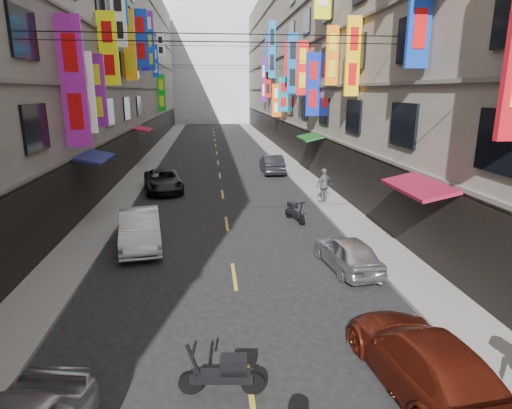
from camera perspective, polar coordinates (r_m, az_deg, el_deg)
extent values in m
cube|color=slate|center=(38.26, -14.14, 5.37)|extent=(2.00, 90.00, 0.12)
cube|color=slate|center=(38.48, 3.93, 5.84)|extent=(2.00, 90.00, 0.12)
cube|color=gray|center=(39.22, -24.26, 18.64)|extent=(10.00, 90.00, 19.00)
cube|color=black|center=(38.20, -15.70, 7.44)|extent=(0.12, 85.50, 3.00)
cube|color=#66635E|center=(38.03, -15.87, 9.98)|extent=(0.16, 90.00, 0.14)
cube|color=#66635E|center=(37.92, -16.22, 14.79)|extent=(0.16, 90.00, 0.14)
cube|color=#66635E|center=(38.08, -16.59, 19.60)|extent=(0.16, 90.00, 0.14)
cube|color=#66635E|center=(38.51, -16.97, 24.33)|extent=(0.16, 90.00, 0.14)
cube|color=gray|center=(39.66, 13.27, 19.45)|extent=(10.00, 90.00, 19.00)
cube|color=black|center=(38.46, 5.37, 7.97)|extent=(0.12, 85.50, 3.00)
cube|color=#66635E|center=(38.29, 5.42, 10.49)|extent=(0.16, 90.00, 0.14)
cube|color=#66635E|center=(38.18, 5.54, 15.29)|extent=(0.16, 90.00, 0.14)
cube|color=#66635E|center=(38.34, 5.67, 20.07)|extent=(0.16, 90.00, 0.14)
cube|color=#66635E|center=(38.77, 5.80, 24.79)|extent=(0.16, 90.00, 0.14)
cube|color=#ACB3C0|center=(87.55, -6.04, 18.03)|extent=(18.00, 8.00, 22.00)
cube|color=#8E1987|center=(20.39, -23.15, 14.71)|extent=(1.04, 0.18, 5.45)
cylinder|color=black|center=(20.40, -23.29, 14.69)|extent=(1.14, 0.08, 0.08)
cube|color=white|center=(22.23, -21.85, 13.63)|extent=(0.87, 0.18, 3.71)
cylinder|color=black|center=(22.24, -21.98, 13.62)|extent=(0.97, 0.08, 0.08)
cube|color=#FDB50D|center=(23.09, 12.77, 18.66)|extent=(0.73, 0.18, 3.82)
cylinder|color=black|center=(23.11, 12.90, 18.65)|extent=(0.83, 0.08, 0.08)
cube|color=#721679|center=(24.32, -20.47, 14.01)|extent=(0.92, 0.18, 3.67)
cylinder|color=black|center=(24.33, -20.59, 14.00)|extent=(1.02, 0.08, 0.08)
cube|color=orange|center=(26.73, 10.09, 18.94)|extent=(0.73, 0.18, 3.31)
cylinder|color=black|center=(26.74, 10.20, 18.93)|extent=(0.83, 0.08, 0.08)
cube|color=#E2F20C|center=(27.66, -19.07, 19.04)|extent=(1.06, 0.18, 4.09)
cylinder|color=black|center=(27.67, -19.18, 19.03)|extent=(1.16, 0.08, 0.08)
cube|color=#0E22AB|center=(30.62, 7.58, 15.56)|extent=(0.91, 0.18, 4.20)
cylinder|color=black|center=(30.64, 7.67, 15.56)|extent=(1.01, 0.08, 0.08)
cube|color=white|center=(32.11, -17.86, 22.74)|extent=(0.91, 0.18, 3.81)
cylinder|color=black|center=(32.12, -17.95, 22.73)|extent=(1.01, 0.08, 0.08)
cube|color=red|center=(34.18, 6.20, 17.61)|extent=(0.88, 0.18, 3.95)
cylinder|color=black|center=(34.19, 6.29, 17.61)|extent=(0.98, 0.08, 0.08)
cube|color=#F49E0D|center=(35.55, -16.49, 19.68)|extent=(0.87, 0.18, 5.07)
cylinder|color=black|center=(35.56, -16.57, 19.67)|extent=(0.97, 0.08, 0.08)
cube|color=#0E57AC|center=(38.04, 4.89, 18.17)|extent=(0.90, 0.18, 4.92)
cylinder|color=black|center=(38.05, 4.97, 18.17)|extent=(1.00, 0.08, 0.08)
cube|color=#0E32AD|center=(40.16, -15.12, 20.61)|extent=(1.26, 0.18, 4.64)
cylinder|color=black|center=(40.17, -15.20, 20.61)|extent=(1.36, 0.08, 0.08)
cube|color=red|center=(40.59, 4.31, 18.83)|extent=(0.74, 0.18, 2.93)
cylinder|color=black|center=(40.59, 4.38, 18.82)|extent=(0.84, 0.08, 0.08)
cube|color=#0C7892|center=(42.17, 3.65, 14.42)|extent=(0.94, 0.18, 3.16)
cylinder|color=black|center=(42.17, 3.71, 14.42)|extent=(1.04, 0.08, 0.08)
cube|color=#2511CC|center=(43.79, -14.64, 19.15)|extent=(0.77, 0.18, 3.47)
cylinder|color=black|center=(43.80, -14.71, 19.14)|extent=(0.87, 0.08, 0.08)
cube|color=#0F38AF|center=(46.28, -14.03, 19.36)|extent=(1.05, 0.18, 3.84)
cylinder|color=black|center=(46.29, -14.09, 19.36)|extent=(1.15, 0.08, 0.08)
cube|color=#FA5C0D|center=(46.03, 2.76, 13.68)|extent=(0.98, 0.18, 3.36)
cylinder|color=black|center=(46.03, 2.83, 13.68)|extent=(1.08, 0.08, 0.08)
cube|color=#731A90|center=(47.65, -14.06, 21.30)|extent=(0.91, 0.18, 4.16)
cylinder|color=black|center=(47.65, -14.12, 21.30)|extent=(1.01, 0.08, 0.08)
cube|color=#0E69AE|center=(50.38, 2.15, 19.91)|extent=(0.82, 0.18, 6.04)
cylinder|color=black|center=(50.39, 2.21, 19.90)|extent=(0.92, 0.08, 0.08)
cube|color=#0E39AC|center=(52.27, -13.29, 18.10)|extent=(0.70, 0.18, 3.44)
cylinder|color=black|center=(52.28, -13.34, 18.09)|extent=(0.80, 0.08, 0.08)
cube|color=#0F3CB3|center=(52.42, 1.74, 19.58)|extent=(0.93, 0.18, 4.27)
cylinder|color=black|center=(52.42, 1.80, 19.58)|extent=(1.03, 0.08, 0.08)
cube|color=red|center=(53.58, 1.58, 16.08)|extent=(0.79, 0.18, 3.70)
cylinder|color=black|center=(53.59, 1.64, 16.08)|extent=(0.89, 0.08, 0.08)
cube|color=#0D8F17|center=(55.59, -12.50, 14.33)|extent=(0.97, 0.18, 4.45)
cylinder|color=black|center=(55.60, -12.56, 14.32)|extent=(1.07, 0.08, 0.08)
cube|color=white|center=(58.30, -12.60, 20.05)|extent=(0.93, 0.18, 2.71)
cylinder|color=black|center=(58.31, -12.65, 20.04)|extent=(1.03, 0.08, 0.08)
cube|color=#50167E|center=(58.02, 1.03, 16.17)|extent=(0.66, 0.18, 5.38)
cylinder|color=black|center=(58.03, 1.09, 16.17)|extent=(0.76, 0.08, 0.08)
cube|color=maroon|center=(15.45, 20.96, 2.35)|extent=(1.39, 3.20, 0.41)
cube|color=navy|center=(22.34, -20.75, 5.98)|extent=(1.39, 3.20, 0.41)
cube|color=#15511A|center=(30.39, 7.25, 8.94)|extent=(1.39, 3.20, 0.41)
cube|color=maroon|center=(37.95, -14.88, 9.73)|extent=(1.39, 3.20, 0.41)
cylinder|color=black|center=(17.55, -4.13, 21.76)|extent=(14.00, 0.04, 0.04)
cylinder|color=black|center=(31.59, -5.23, 20.84)|extent=(14.00, 0.04, 0.04)
cylinder|color=black|center=(45.48, -5.59, 17.98)|extent=(14.00, 0.04, 0.04)
cube|color=gold|center=(9.61, -0.60, -24.39)|extent=(0.12, 2.20, 0.01)
cube|color=gold|center=(14.74, -2.92, -9.51)|extent=(0.12, 2.20, 0.01)
cube|color=gold|center=(20.35, -3.93, -2.55)|extent=(0.12, 2.20, 0.01)
cube|color=gold|center=(26.14, -4.48, 1.38)|extent=(0.12, 2.20, 0.01)
cube|color=gold|center=(32.00, -4.84, 3.87)|extent=(0.12, 2.20, 0.01)
cube|color=gold|center=(37.91, -5.08, 5.59)|extent=(0.12, 2.20, 0.01)
cube|color=gold|center=(43.84, -5.26, 6.85)|extent=(0.12, 2.20, 0.01)
cube|color=gold|center=(49.79, -5.40, 7.80)|extent=(0.12, 2.20, 0.01)
cube|color=gold|center=(55.75, -5.51, 8.55)|extent=(0.12, 2.20, 0.01)
cube|color=gold|center=(61.71, -5.60, 9.16)|extent=(0.12, 2.20, 0.01)
cube|color=gold|center=(67.69, -5.67, 9.66)|extent=(0.12, 2.20, 0.01)
cube|color=gold|center=(73.66, -5.73, 10.08)|extent=(0.12, 2.20, 0.01)
cylinder|color=black|center=(9.68, -8.71, -22.42)|extent=(0.51, 0.17, 0.50)
cylinder|color=black|center=(9.58, -0.36, -22.67)|extent=(0.51, 0.17, 0.50)
cube|color=black|center=(9.52, -4.58, -21.88)|extent=(1.33, 0.44, 0.18)
cube|color=black|center=(9.30, -2.99, -20.19)|extent=(0.58, 0.38, 0.22)
cylinder|color=black|center=(9.40, -8.19, -20.27)|extent=(0.36, 0.12, 0.88)
cylinder|color=black|center=(9.21, -8.27, -18.49)|extent=(0.12, 0.50, 0.06)
cylinder|color=black|center=(20.14, 6.07, -2.06)|extent=(0.26, 0.51, 0.50)
cylinder|color=black|center=(21.23, 4.35, -1.13)|extent=(0.26, 0.51, 0.50)
cube|color=black|center=(20.64, 5.20, -1.18)|extent=(0.67, 1.33, 0.18)
cube|color=black|center=(20.76, 4.89, -0.08)|extent=(0.47, 0.62, 0.22)
cylinder|color=black|center=(20.09, 5.96, -0.76)|extent=(0.18, 0.36, 0.88)
cylinder|color=black|center=(20.00, 5.99, 0.21)|extent=(0.50, 0.20, 0.06)
imported|color=silver|center=(17.83, -15.22, -3.16)|extent=(2.20, 4.60, 1.45)
imported|color=black|center=(27.39, -12.29, 3.12)|extent=(2.99, 5.11, 1.33)
imported|color=#5D1C0F|center=(10.09, 21.53, -18.80)|extent=(2.30, 4.74, 1.33)
imported|color=#B9B8BD|center=(15.41, 12.11, -6.31)|extent=(1.83, 3.69, 1.21)
imported|color=#292A31|center=(32.82, 2.13, 5.42)|extent=(1.49, 4.25, 1.40)
imported|color=#59595B|center=(23.80, 9.05, 2.52)|extent=(1.28, 1.12, 1.90)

